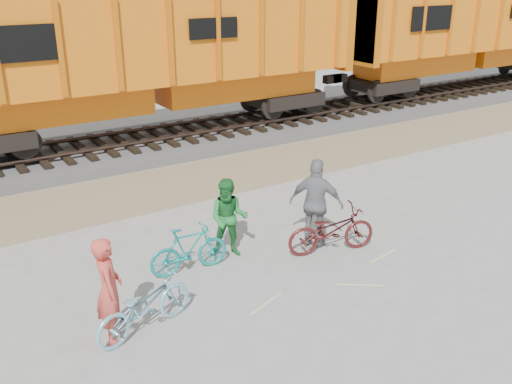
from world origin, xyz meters
TOP-DOWN VIEW (x-y plane):
  - ground at (0.00, 0.00)m, footprint 120.00×120.00m
  - gravel_strip at (0.00, 5.50)m, footprint 120.00×3.00m
  - ballast_bed at (0.00, 9.00)m, footprint 120.00×4.00m
  - track at (0.00, 9.00)m, footprint 120.00×2.60m
  - hopper_car_center at (1.13, 9.00)m, footprint 14.00×3.13m
  - hopper_car_right at (16.13, 9.00)m, footprint 14.00×3.13m
  - bicycle_blue at (-3.09, -0.43)m, footprint 1.93×1.11m
  - bicycle_teal at (-1.62, 0.95)m, footprint 1.60×0.56m
  - bicycle_maroon at (1.21, 0.14)m, footprint 1.98×1.13m
  - person_solo at (-3.59, -0.33)m, footprint 0.56×0.72m
  - person_man at (-0.62, 1.15)m, footprint 1.00×0.96m
  - person_woman at (1.11, 0.54)m, footprint 1.08×1.16m

SIDE VIEW (x-z plane):
  - ground at x=0.00m, z-range 0.00..0.00m
  - gravel_strip at x=0.00m, z-range 0.00..0.02m
  - ballast_bed at x=0.00m, z-range 0.00..0.30m
  - track at x=0.00m, z-range 0.35..0.59m
  - bicycle_teal at x=-1.62m, z-range 0.00..0.95m
  - bicycle_blue at x=-3.09m, z-range 0.00..0.96m
  - bicycle_maroon at x=1.21m, z-range 0.00..0.98m
  - person_man at x=-0.62m, z-range 0.00..1.63m
  - person_solo at x=-3.59m, z-range 0.00..1.75m
  - person_woman at x=1.11m, z-range 0.00..1.91m
  - hopper_car_center at x=1.13m, z-range 0.68..5.33m
  - hopper_car_right at x=16.13m, z-range 0.68..5.33m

